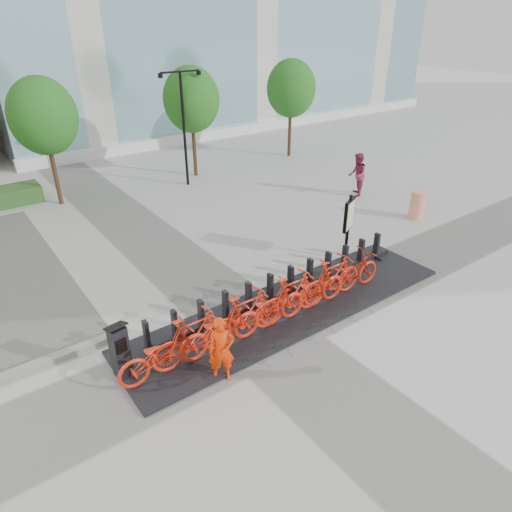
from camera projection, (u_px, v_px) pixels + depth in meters
ground at (259, 331)px, 11.49m from camera, size 120.00×120.00×0.00m
tree_1 at (43, 116)px, 17.57m from camera, size 2.60×2.60×5.10m
tree_2 at (191, 100)px, 20.96m from camera, size 2.60×2.60×5.10m
tree_3 at (291, 89)px, 24.10m from camera, size 2.60×2.60×5.10m
streetlamp at (183, 116)px, 19.94m from camera, size 2.00×0.20×5.00m
dock_pad at (291, 307)px, 12.37m from camera, size 9.60×2.40×0.08m
dock_rail_posts at (282, 285)px, 12.52m from camera, size 8.02×0.50×0.85m
bike_0 at (164, 353)px, 9.80m from camera, size 2.13×0.74×1.12m
bike_1 at (193, 338)px, 10.15m from camera, size 2.06×0.58×1.24m
bike_2 at (220, 329)px, 10.55m from camera, size 2.13×0.74×1.12m
bike_3 at (246, 316)px, 10.90m from camera, size 2.06×0.58×1.24m
bike_4 at (270, 308)px, 11.30m from camera, size 2.13×0.74×1.12m
bike_5 at (292, 296)px, 11.65m from camera, size 2.06×0.58×1.24m
bike_6 at (313, 289)px, 12.05m from camera, size 2.13×0.74×1.12m
bike_7 at (332, 279)px, 12.40m from camera, size 2.06×0.58×1.24m
bike_8 at (350, 273)px, 12.81m from camera, size 2.13×0.74×1.12m
kiosk at (120, 350)px, 9.73m from camera, size 0.47×0.41×1.36m
worker_red at (221, 350)px, 9.66m from camera, size 0.67×0.58×1.56m
pedestrian at (357, 175)px, 19.70m from camera, size 1.14×1.14×1.87m
construction_barrel at (417, 205)px, 17.62m from camera, size 0.75×0.75×1.09m
map_sign at (349, 218)px, 14.23m from camera, size 0.70×0.39×2.20m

